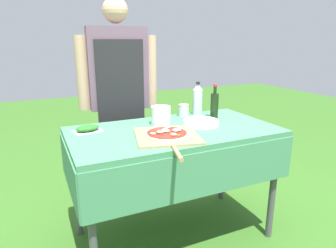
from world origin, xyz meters
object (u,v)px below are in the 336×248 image
(prep_table, at_px, (174,143))
(water_bottle, at_px, (198,99))
(pizza_on_peel, at_px, (167,135))
(herb_container, at_px, (88,129))
(person_cook, at_px, (119,89))
(plate_stack, at_px, (201,122))
(mixing_tub, at_px, (161,116))
(sauce_jar, at_px, (184,111))
(oil_bottle, at_px, (214,105))

(prep_table, bearing_deg, water_bottle, 40.09)
(pizza_on_peel, xyz_separation_m, herb_container, (-0.42, 0.32, 0.01))
(person_cook, bearing_deg, pizza_on_peel, 102.28)
(plate_stack, bearing_deg, mixing_tub, 152.84)
(pizza_on_peel, height_order, plate_stack, pizza_on_peel)
(water_bottle, xyz_separation_m, sauce_jar, (-0.13, -0.01, -0.08))
(water_bottle, xyz_separation_m, mixing_tub, (-0.38, -0.15, -0.06))
(water_bottle, distance_m, herb_container, 0.89)
(oil_bottle, xyz_separation_m, water_bottle, (-0.06, 0.15, 0.02))
(person_cook, relative_size, plate_stack, 6.76)
(person_cook, height_order, pizza_on_peel, person_cook)
(prep_table, height_order, pizza_on_peel, pizza_on_peel)
(herb_container, bearing_deg, person_cook, 53.15)
(person_cook, height_order, sauce_jar, person_cook)
(oil_bottle, bearing_deg, mixing_tub, 179.21)
(water_bottle, height_order, mixing_tub, water_bottle)
(herb_container, xyz_separation_m, plate_stack, (0.74, -0.17, -0.00))
(person_cook, xyz_separation_m, pizza_on_peel, (0.08, -0.77, -0.18))
(mixing_tub, height_order, plate_stack, mixing_tub)
(pizza_on_peel, distance_m, sauce_jar, 0.53)
(pizza_on_peel, bearing_deg, oil_bottle, 42.05)
(person_cook, bearing_deg, sauce_jar, 145.65)
(herb_container, distance_m, sauce_jar, 0.75)
(oil_bottle, bearing_deg, prep_table, -161.41)
(mixing_tub, bearing_deg, herb_container, 175.58)
(person_cook, height_order, herb_container, person_cook)
(oil_bottle, xyz_separation_m, herb_container, (-0.93, 0.04, -0.08))
(water_bottle, height_order, plate_stack, water_bottle)
(prep_table, height_order, mixing_tub, mixing_tub)
(person_cook, height_order, oil_bottle, person_cook)
(oil_bottle, bearing_deg, person_cook, 139.98)
(pizza_on_peel, relative_size, water_bottle, 2.36)
(person_cook, xyz_separation_m, mixing_tub, (0.16, -0.49, -0.12))
(water_bottle, bearing_deg, oil_bottle, -70.19)
(person_cook, bearing_deg, prep_table, 113.32)
(oil_bottle, distance_m, mixing_tub, 0.44)
(pizza_on_peel, bearing_deg, sauce_jar, 65.83)
(herb_container, bearing_deg, mixing_tub, -4.42)
(water_bottle, distance_m, sauce_jar, 0.15)
(person_cook, distance_m, plate_stack, 0.76)
(person_cook, relative_size, water_bottle, 6.54)
(pizza_on_peel, bearing_deg, herb_container, 156.65)
(plate_stack, bearing_deg, prep_table, -176.62)
(pizza_on_peel, relative_size, oil_bottle, 2.38)
(prep_table, xyz_separation_m, mixing_tub, (-0.03, 0.14, 0.16))
(oil_bottle, height_order, herb_container, oil_bottle)
(pizza_on_peel, xyz_separation_m, water_bottle, (0.46, 0.43, 0.11))
(sauce_jar, bearing_deg, mixing_tub, -150.93)
(sauce_jar, bearing_deg, oil_bottle, -38.41)
(oil_bottle, distance_m, plate_stack, 0.24)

